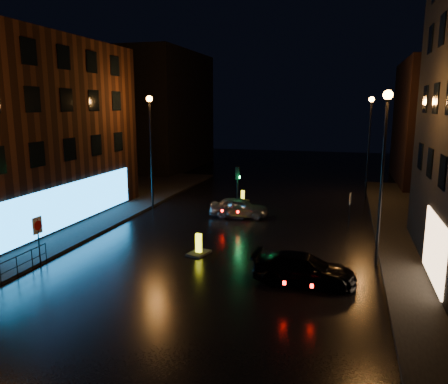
{
  "coord_description": "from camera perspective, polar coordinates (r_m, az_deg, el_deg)",
  "views": [
    {
      "loc": [
        6.18,
        -15.47,
        7.69
      ],
      "look_at": [
        -0.53,
        8.15,
        2.8
      ],
      "focal_mm": 35.0,
      "sensor_mm": 36.0,
      "label": 1
    }
  ],
  "objects": [
    {
      "name": "traffic_signal",
      "position": [
        31.22,
        1.76,
        -2.05
      ],
      "size": [
        1.4,
        2.4,
        3.45
      ],
      "color": "black",
      "rests_on": "ground"
    },
    {
      "name": "bollard_near",
      "position": [
        23.16,
        -3.32,
        -7.52
      ],
      "size": [
        1.13,
        1.43,
        1.11
      ],
      "rotation": [
        0.0,
        0.0,
        -0.25
      ],
      "color": "black",
      "rests_on": "ground"
    },
    {
      "name": "building_left",
      "position": [
        32.0,
        -27.04,
        7.02
      ],
      "size": [
        10.0,
        18.0,
        12.0
      ],
      "primitive_type": "cube",
      "color": "black",
      "rests_on": "ground"
    },
    {
      "name": "pavement_left",
      "position": [
        31.88,
        -24.11,
        -3.56
      ],
      "size": [
        12.0,
        44.0,
        0.15
      ],
      "primitive_type": "cube",
      "color": "black",
      "rests_on": "ground"
    },
    {
      "name": "street_lamp_lfar",
      "position": [
        32.69,
        -9.57,
        7.38
      ],
      "size": [
        0.44,
        0.44,
        8.37
      ],
      "color": "black",
      "rests_on": "ground"
    },
    {
      "name": "street_lamp_rnear",
      "position": [
        21.64,
        20.16,
        4.93
      ],
      "size": [
        0.44,
        0.44,
        8.37
      ],
      "color": "black",
      "rests_on": "ground"
    },
    {
      "name": "road_sign_right",
      "position": [
        29.07,
        16.14,
        -1.2
      ],
      "size": [
        0.13,
        0.53,
        2.19
      ],
      "rotation": [
        0.0,
        0.0,
        3.0
      ],
      "color": "black",
      "rests_on": "ground"
    },
    {
      "name": "building_far_left",
      "position": [
        55.13,
        -7.99,
        10.44
      ],
      "size": [
        8.0,
        16.0,
        14.0
      ],
      "primitive_type": "cube",
      "color": "black",
      "rests_on": "ground"
    },
    {
      "name": "ground",
      "position": [
        18.35,
        -5.52,
        -13.57
      ],
      "size": [
        120.0,
        120.0,
        0.0
      ],
      "primitive_type": "plane",
      "color": "black",
      "rests_on": "ground"
    },
    {
      "name": "guard_railing",
      "position": [
        21.42,
        -27.24,
        -8.97
      ],
      "size": [
        0.05,
        6.04,
        1.0
      ],
      "color": "black",
      "rests_on": "ground"
    },
    {
      "name": "bollard_far",
      "position": [
        35.47,
        2.46,
        -0.93
      ],
      "size": [
        0.99,
        1.22,
        0.93
      ],
      "rotation": [
        0.0,
        0.0,
        -0.3
      ],
      "color": "black",
      "rests_on": "ground"
    },
    {
      "name": "dark_sedan",
      "position": [
        19.68,
        10.4,
        -9.87
      ],
      "size": [
        4.52,
        1.84,
        1.31
      ],
      "primitive_type": "imported",
      "rotation": [
        0.0,
        0.0,
        1.57
      ],
      "color": "black",
      "rests_on": "ground"
    },
    {
      "name": "road_sign_left",
      "position": [
        22.76,
        -23.15,
        -4.55
      ],
      "size": [
        0.08,
        0.6,
        2.46
      ],
      "rotation": [
        0.0,
        0.0,
        -0.01
      ],
      "color": "black",
      "rests_on": "ground"
    },
    {
      "name": "street_lamp_rfar",
      "position": [
        37.56,
        18.47,
        7.44
      ],
      "size": [
        0.44,
        0.44,
        8.37
      ],
      "color": "black",
      "rests_on": "ground"
    },
    {
      "name": "building_far_right",
      "position": [
        48.31,
        26.66,
        8.08
      ],
      "size": [
        8.0,
        14.0,
        12.0
      ],
      "primitive_type": "cube",
      "color": "black",
      "rests_on": "ground"
    },
    {
      "name": "silver_hatchback",
      "position": [
        30.48,
        1.97,
        -2.02
      ],
      "size": [
        4.2,
        2.05,
        1.38
      ],
      "primitive_type": "imported",
      "rotation": [
        0.0,
        0.0,
        1.68
      ],
      "color": "#A6A8AE",
      "rests_on": "ground"
    }
  ]
}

